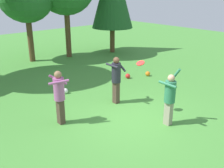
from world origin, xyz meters
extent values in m
plane|color=#478C38|center=(0.00, 0.00, 0.00)|extent=(40.00, 40.00, 0.00)
cube|color=gray|center=(0.58, -1.03, 0.39)|extent=(0.19, 0.22, 0.78)
cylinder|color=#2D7551|center=(0.58, -1.03, 1.12)|extent=(0.34, 0.34, 0.68)
sphere|color=tan|center=(0.58, -1.03, 1.56)|extent=(0.22, 0.22, 0.22)
cylinder|color=#2D7551|center=(0.38, -1.06, 1.42)|extent=(0.16, 0.59, 0.13)
cylinder|color=#2D7551|center=(0.78, -1.01, 1.58)|extent=(0.13, 0.38, 0.53)
cube|color=#4C382D|center=(0.45, 1.30, 0.42)|extent=(0.19, 0.22, 0.84)
cylinder|color=#23232D|center=(0.45, 1.30, 1.20)|extent=(0.34, 0.34, 0.73)
sphere|color=brown|center=(0.45, 1.30, 1.67)|extent=(0.24, 0.24, 0.24)
cylinder|color=#23232D|center=(0.65, 1.30, 1.44)|extent=(0.09, 0.57, 0.38)
cylinder|color=#23232D|center=(0.25, 1.31, 1.51)|extent=(0.09, 0.62, 0.08)
cube|color=#4C382D|center=(-1.96, 1.27, 0.41)|extent=(0.19, 0.22, 0.83)
cylinder|color=#A85693|center=(-1.96, 1.27, 1.19)|extent=(0.34, 0.34, 0.72)
sphere|color=#8C6647|center=(-1.96, 1.27, 1.65)|extent=(0.23, 0.23, 0.23)
cylinder|color=#A85693|center=(-1.87, 1.45, 1.42)|extent=(0.54, 0.32, 0.39)
cylinder|color=#A85693|center=(-2.04, 1.09, 1.48)|extent=(0.59, 0.34, 0.15)
cylinder|color=red|center=(0.43, 0.10, 1.82)|extent=(0.26, 0.27, 0.13)
sphere|color=white|center=(-0.52, 3.37, 0.11)|extent=(0.22, 0.22, 0.22)
sphere|color=orange|center=(3.79, 2.68, 0.12)|extent=(0.23, 0.23, 0.23)
sphere|color=red|center=(2.79, 3.06, 0.12)|extent=(0.24, 0.24, 0.24)
cylinder|color=brown|center=(5.92, 7.80, 1.50)|extent=(0.33, 0.33, 3.00)
cylinder|color=brown|center=(0.71, 9.11, 1.44)|extent=(0.33, 0.33, 2.88)
cylinder|color=brown|center=(2.97, 8.62, 1.64)|extent=(0.33, 0.33, 3.28)
camera|label=1|loc=(-5.61, -5.43, 4.10)|focal=41.64mm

